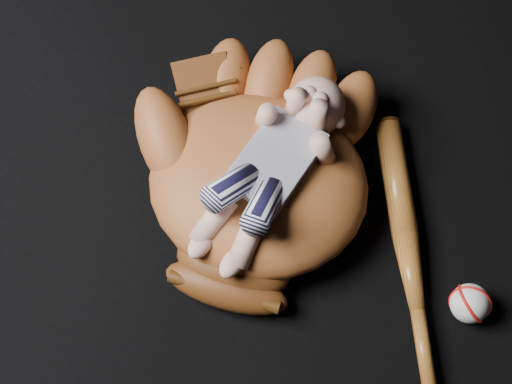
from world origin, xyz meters
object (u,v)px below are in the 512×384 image
(baseball_bat, at_px, (408,251))
(baseball, at_px, (470,304))
(newborn_baby, at_px, (266,173))
(baseball_glove, at_px, (258,178))

(baseball_bat, bearing_deg, baseball, -17.01)
(newborn_baby, relative_size, baseball, 5.66)
(baseball_glove, height_order, baseball_bat, baseball_glove)
(newborn_baby, bearing_deg, baseball_bat, 12.02)
(baseball_glove, xyz_separation_m, baseball_bat, (0.28, 0.03, -0.06))
(newborn_baby, xyz_separation_m, baseball, (0.39, -0.00, -0.10))
(newborn_baby, bearing_deg, baseball_glove, 158.50)
(newborn_baby, bearing_deg, baseball, 3.68)
(baseball_glove, distance_m, newborn_baby, 0.06)
(baseball_bat, relative_size, baseball, 7.49)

